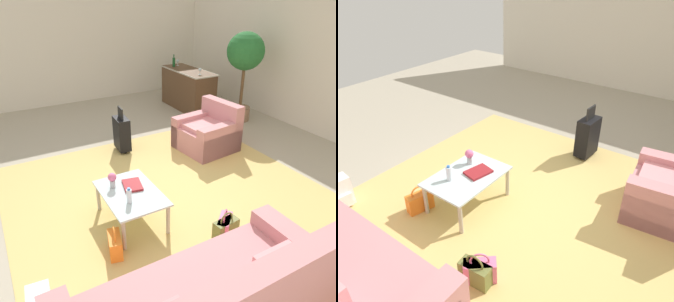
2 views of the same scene
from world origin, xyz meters
TOP-DOWN VIEW (x-y plane):
  - ground_plane at (0.00, 0.00)m, footprint 12.00×12.00m
  - wall_left at (-5.06, 0.00)m, footprint 0.12×8.00m
  - area_rug at (0.60, 0.20)m, footprint 5.20×4.40m
  - armchair at (-0.91, 1.67)m, footprint 1.03×1.03m
  - coffee_table at (0.40, -0.50)m, footprint 0.99×0.68m
  - water_bottle at (0.60, -0.60)m, footprint 0.06×0.06m
  - coffee_table_book at (0.28, -0.42)m, footprint 0.35×0.29m
  - flower_vase at (0.18, -0.65)m, footprint 0.11×0.11m
  - bar_console at (-3.10, 2.60)m, footprint 1.63×0.65m
  - wine_glass_leftmost at (-3.66, 2.64)m, footprint 0.08×0.08m
  - wine_glass_left_of_centre at (-2.54, 2.56)m, footprint 0.08×0.08m
  - wine_bottle_green at (-3.59, 2.48)m, footprint 0.07×0.07m
  - suitcase_black at (-1.60, 0.20)m, footprint 0.41×0.25m
  - handbag_olive at (1.25, 0.36)m, footprint 0.17×0.33m
  - handbag_orange at (0.85, -0.91)m, footprint 0.34×0.22m
  - handbag_pink at (1.20, 0.38)m, footprint 0.32×0.33m
  - potted_ficus at (-1.80, 3.20)m, footprint 0.80×0.80m

SIDE VIEW (x-z plane):
  - ground_plane at x=0.00m, z-range 0.00..0.00m
  - area_rug at x=0.60m, z-range 0.00..0.01m
  - handbag_olive at x=1.25m, z-range -0.05..0.31m
  - handbag_orange at x=0.85m, z-range -0.05..0.31m
  - handbag_pink at x=1.20m, z-range -0.05..0.31m
  - armchair at x=-0.91m, z-range -0.14..0.74m
  - suitcase_black at x=-1.60m, z-range -0.07..0.78m
  - coffee_table at x=0.40m, z-range 0.16..0.60m
  - coffee_table_book at x=0.28m, z-range 0.44..0.47m
  - bar_console at x=-3.10m, z-range 0.02..0.99m
  - water_bottle at x=0.60m, z-range 0.43..0.64m
  - flower_vase at x=0.18m, z-range 0.46..0.67m
  - wine_glass_leftmost at x=-3.66m, z-range 1.00..1.16m
  - wine_glass_left_of_centre at x=-2.54m, z-range 1.00..1.16m
  - wine_bottle_green at x=-3.59m, z-range 0.94..1.24m
  - potted_ficus at x=-1.80m, z-range 0.42..2.37m
  - wall_left at x=-5.06m, z-range 0.00..3.10m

